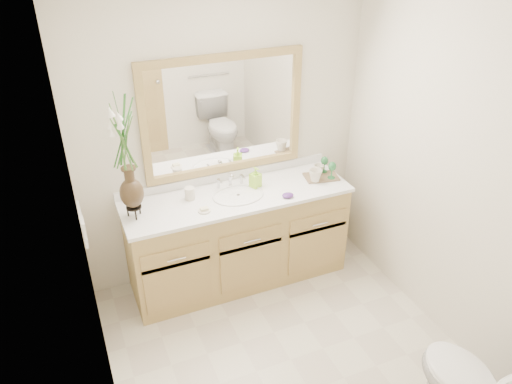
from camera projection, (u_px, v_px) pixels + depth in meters
name	position (u px, v px, depth m)	size (l,w,h in m)	color
floor	(291.00, 360.00, 3.58)	(2.60, 2.60, 0.00)	silver
ceiling	(308.00, 9.00, 2.39)	(2.40, 2.60, 0.02)	white
wall_back	(224.00, 139.00, 4.02)	(2.40, 0.02, 2.40)	white
wall_left	(91.00, 269.00, 2.57)	(0.02, 2.60, 2.40)	white
wall_right	(455.00, 182.00, 3.39)	(0.02, 2.60, 2.40)	white
vanity	(238.00, 239.00, 4.19)	(1.80, 0.55, 0.80)	tan
counter	(237.00, 196.00, 3.98)	(1.84, 0.57, 0.03)	white
sink	(238.00, 201.00, 3.99)	(0.38, 0.34, 0.23)	white
mirror	(224.00, 116.00, 3.90)	(1.32, 0.04, 0.97)	white
switch_plate	(84.00, 228.00, 3.30)	(0.02, 0.12, 0.12)	white
flower_vase	(125.00, 146.00, 3.41)	(0.20, 0.20, 0.84)	black
tumbler	(190.00, 193.00, 3.89)	(0.08, 0.08, 0.10)	beige
soap_dish	(204.00, 210.00, 3.75)	(0.10, 0.10, 0.03)	beige
soap_bottle	(255.00, 178.00, 4.05)	(0.07, 0.07, 0.16)	#A1E235
purple_dish	(288.00, 195.00, 3.93)	(0.09, 0.08, 0.03)	#522878
tray	(321.00, 177.00, 4.22)	(0.28, 0.19, 0.01)	brown
mug_left	(315.00, 175.00, 4.12)	(0.11, 0.10, 0.11)	beige
mug_right	(319.00, 169.00, 4.24)	(0.09, 0.08, 0.09)	beige
goblet_front	(332.00, 167.00, 4.14)	(0.07, 0.07, 0.15)	#246C36
goblet_back	(324.00, 162.00, 4.24)	(0.06, 0.06, 0.14)	#246C36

